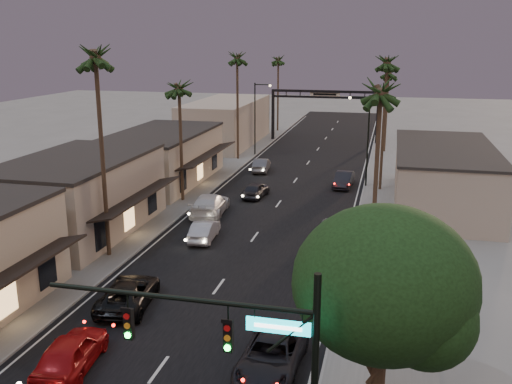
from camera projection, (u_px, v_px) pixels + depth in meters
The scene contains 30 objects.
ground at pixel (285, 195), 53.26m from camera, with size 200.00×200.00×0.00m, color slate.
road at pixel (294, 183), 57.96m from camera, with size 14.00×120.00×0.02m, color black.
sidewalk_left at pixel (224, 164), 66.65m from camera, with size 5.00×92.00×0.12m, color slate.
sidewalk_right at pixel (390, 172), 62.39m from camera, with size 5.00×92.00×0.12m, color slate.
storefront_mid at pixel (78, 197), 42.31m from camera, with size 8.00×14.00×5.50m, color tan.
storefront_far at pixel (162, 158), 57.41m from camera, with size 8.00×16.00×5.00m, color #BEAB91.
storefront_dist at pixel (226, 122), 78.90m from camera, with size 8.00×20.00×6.00m, color tan.
building_right at pixel (443, 177), 49.47m from camera, with size 8.00×18.00×5.00m, color tan.
traffic_signal at pixel (251, 353), 16.84m from camera, with size 8.51×0.22×7.80m.
corner_tree at pixel (386, 290), 19.00m from camera, with size 6.20×6.20×8.80m.
arch at pixel (325, 103), 80.02m from camera, with size 15.20×0.40×7.27m.
streetlight_right at pixel (365, 133), 55.03m from camera, with size 2.13×0.30×9.00m.
streetlight_left at pixel (257, 113), 70.35m from camera, with size 2.13×0.30×9.00m.
palm_lb at pixel (95, 51), 34.82m from camera, with size 3.20×3.20×15.20m.
palm_lc at pixel (179, 83), 48.73m from camera, with size 3.20×3.20×12.20m.
palm_ld at pixel (237, 55), 66.08m from camera, with size 3.20×3.20×14.20m.
palm_ra at pixel (381, 86), 33.34m from camera, with size 3.20×3.20×13.20m.
palm_rb at pixel (387, 58), 51.88m from camera, with size 3.20×3.20×14.20m.
palm_rc at pixel (389, 70), 71.18m from camera, with size 3.20×3.20×12.20m.
palm_far at pixel (278, 57), 87.88m from camera, with size 3.20×3.20×13.20m.
oncoming_red at pixel (71, 353), 24.87m from camera, with size 1.97×4.89×1.67m, color #9A0B0D.
oncoming_pickup at pixel (129, 293), 30.94m from camera, with size 2.48×5.38×1.49m, color black.
oncoming_silver at pixel (204, 230), 41.25m from camera, with size 1.49×4.26×1.40m, color #A2A2A7.
oncoming_white at pixel (210, 204), 47.10m from camera, with size 2.48×6.11×1.77m, color silver.
oncoming_dgrey at pixel (256, 190), 52.42m from camera, with size 1.69×4.20×1.43m, color black.
oncoming_grey_far at pixel (261, 165), 62.74m from camera, with size 1.55×4.45×1.46m, color #4E4F53.
curbside_near at pixel (272, 355), 24.83m from camera, with size 2.53×5.50×1.53m, color black.
curbside_black at pixel (332, 260), 35.50m from camera, with size 2.24×5.51×1.60m, color black.
curbside_grey at pixel (329, 231), 40.87m from camera, with size 1.77×4.41×1.50m, color #56555B.
curbside_far at pixel (344, 180), 56.08m from camera, with size 1.59×4.55×1.50m, color black.
Camera 1 is at (9.33, -10.60, 14.03)m, focal length 40.00 mm.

